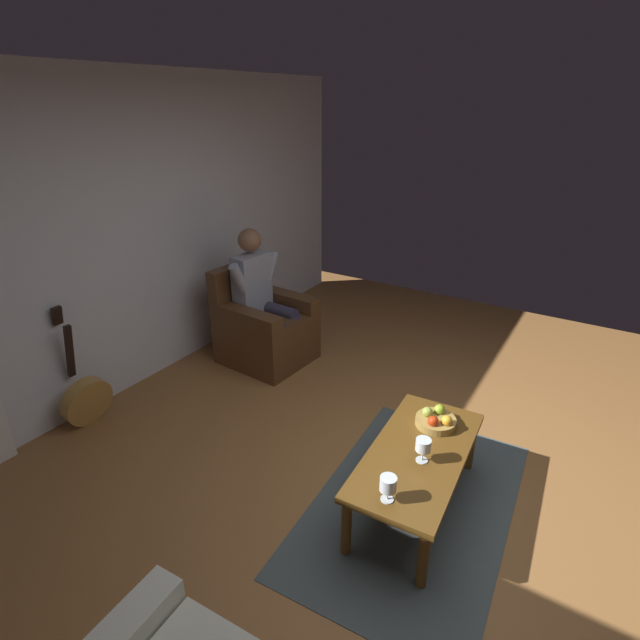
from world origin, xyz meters
TOP-DOWN VIEW (x-y plane):
  - ground_plane at (0.00, 0.00)m, footprint 6.73×6.73m
  - wall_back at (0.00, -2.83)m, footprint 5.88×0.06m
  - rug at (0.27, -0.13)m, footprint 1.91×1.25m
  - armchair at (-0.77, -2.11)m, footprint 0.76×0.82m
  - person_seated at (-0.77, -2.12)m, footprint 0.64×0.60m
  - coffee_table at (0.27, -0.13)m, footprint 1.17×0.61m
  - guitar at (0.81, -2.63)m, footprint 0.39×0.26m
  - wine_glass_near at (0.73, -0.12)m, footprint 0.09×0.09m
  - wine_glass_far at (0.34, -0.08)m, footprint 0.09×0.09m
  - fruit_bowl at (-0.03, -0.13)m, footprint 0.26×0.26m

SIDE VIEW (x-z plane):
  - ground_plane at x=0.00m, z-range 0.00..0.00m
  - rug at x=0.27m, z-range 0.00..0.01m
  - guitar at x=0.81m, z-range -0.26..0.71m
  - armchair at x=-0.77m, z-range -0.14..0.79m
  - coffee_table at x=0.27m, z-range 0.15..0.57m
  - fruit_bowl at x=-0.03m, z-range 0.41..0.51m
  - wine_glass_near at x=0.73m, z-range 0.45..0.59m
  - wine_glass_far at x=0.34m, z-range 0.45..0.60m
  - person_seated at x=-0.77m, z-range 0.04..1.32m
  - wall_back at x=0.00m, z-range 0.00..2.59m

